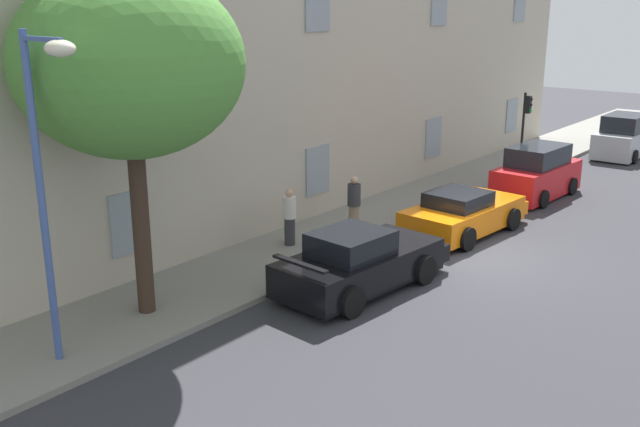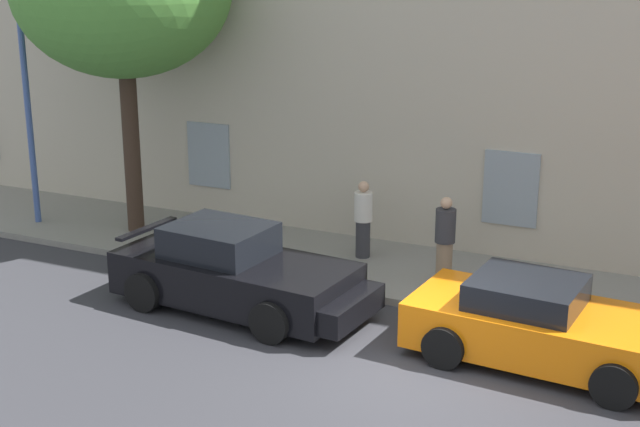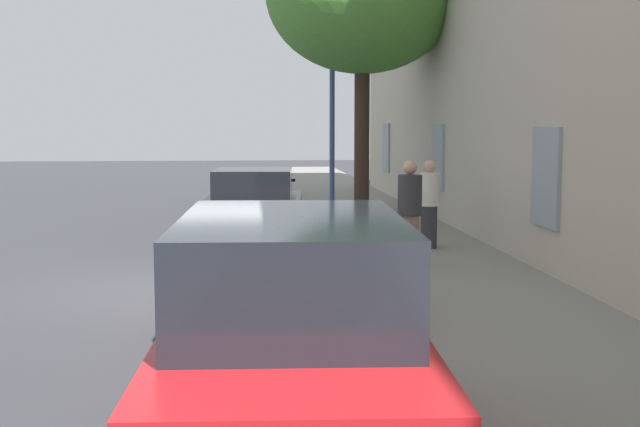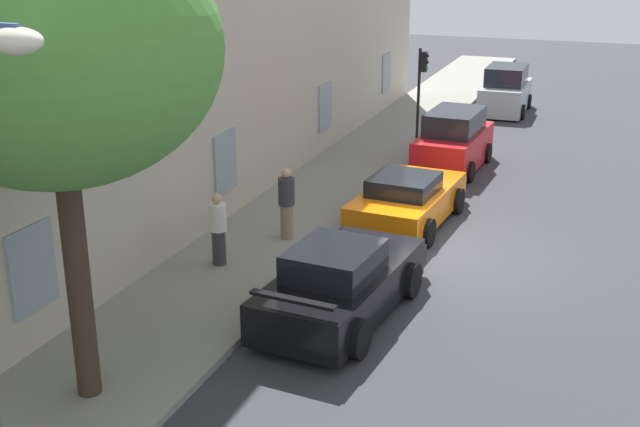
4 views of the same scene
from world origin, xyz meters
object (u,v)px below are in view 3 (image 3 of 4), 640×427
object	(u,v)px
pedestrian_strolling	(429,204)
sportscar_red_lead	(252,216)
street_lamp	(317,51)
pedestrian_admiring	(410,213)
sportscar_yellow_flank	(270,268)
hatchback_distant	(292,367)

from	to	relation	value
pedestrian_strolling	sportscar_red_lead	bearing A→B (deg)	-107.30
street_lamp	pedestrian_admiring	xyz separation A→B (m)	(9.66, 0.59, -3.27)
sportscar_yellow_flank	hatchback_distant	bearing A→B (deg)	-0.39
pedestrian_admiring	hatchback_distant	bearing A→B (deg)	-16.88
street_lamp	sportscar_red_lead	bearing A→B (deg)	-15.28
pedestrian_admiring	pedestrian_strolling	world-z (taller)	pedestrian_admiring
sportscar_yellow_flank	pedestrian_strolling	world-z (taller)	pedestrian_strolling
hatchback_distant	street_lamp	world-z (taller)	street_lamp
sportscar_red_lead	street_lamp	xyz separation A→B (m)	(-6.72, 1.83, 3.61)
sportscar_red_lead	sportscar_yellow_flank	xyz separation A→B (m)	(5.43, 0.15, -0.06)
sportscar_yellow_flank	pedestrian_strolling	bearing A→B (deg)	145.72
hatchback_distant	street_lamp	xyz separation A→B (m)	(-17.29, 1.72, 3.44)
pedestrian_strolling	pedestrian_admiring	bearing A→B (deg)	-21.00
sportscar_yellow_flank	hatchback_distant	size ratio (longest dim) A/B	1.16
pedestrian_strolling	street_lamp	bearing A→B (deg)	-170.11
hatchback_distant	street_lamp	bearing A→B (deg)	174.32
sportscar_red_lead	pedestrian_strolling	world-z (taller)	pedestrian_strolling
pedestrian_admiring	street_lamp	bearing A→B (deg)	-176.49
sportscar_red_lead	street_lamp	size ratio (longest dim) A/B	0.81
pedestrian_strolling	sportscar_yellow_flank	bearing A→B (deg)	-34.28
pedestrian_admiring	pedestrian_strolling	bearing A→B (deg)	159.00
street_lamp	pedestrian_strolling	xyz separation A→B (m)	(7.71, 1.34, -3.32)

